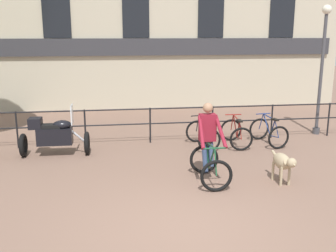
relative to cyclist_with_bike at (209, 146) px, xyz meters
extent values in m
plane|color=#7A5B4C|center=(-0.96, -2.02, -0.76)|extent=(60.00, 60.00, 0.00)
cylinder|color=black|center=(-4.71, 3.18, -0.24)|extent=(0.05, 0.05, 1.05)
cylinder|color=black|center=(-2.83, 3.18, -0.24)|extent=(0.05, 0.05, 1.05)
cylinder|color=black|center=(-0.96, 3.18, -0.24)|extent=(0.05, 0.05, 1.05)
cylinder|color=black|center=(0.92, 3.18, -0.24)|extent=(0.05, 0.05, 1.05)
cylinder|color=black|center=(2.79, 3.18, -0.24)|extent=(0.05, 0.05, 1.05)
cylinder|color=black|center=(4.67, 3.18, -0.24)|extent=(0.05, 0.05, 1.05)
cylinder|color=black|center=(-0.96, 3.18, 0.26)|extent=(15.00, 0.04, 0.04)
cylinder|color=black|center=(-0.96, 3.18, -0.19)|extent=(15.00, 0.04, 0.04)
cube|color=#333338|center=(-0.96, 8.62, 1.84)|extent=(17.10, 0.12, 0.70)
torus|color=black|center=(0.00, -0.69, -0.42)|extent=(0.68, 0.07, 0.68)
torus|color=black|center=(0.00, 0.41, -0.42)|extent=(0.68, 0.07, 0.68)
cylinder|color=#194C2D|center=(0.00, -0.26, -0.19)|extent=(0.04, 0.49, 0.60)
cylinder|color=#194C2D|center=(0.00, 0.07, -0.22)|extent=(0.04, 0.23, 0.52)
cylinder|color=#194C2D|center=(0.00, -0.16, 0.07)|extent=(0.04, 0.66, 0.10)
cylinder|color=#194C2D|center=(0.00, 0.19, -0.45)|extent=(0.03, 0.44, 0.08)
cylinder|color=#194C2D|center=(0.00, 0.29, -0.19)|extent=(0.03, 0.26, 0.47)
cylinder|color=#194C2D|center=(0.00, -0.59, -0.16)|extent=(0.03, 0.23, 0.54)
cylinder|color=#194C2D|center=(0.00, -0.49, 0.10)|extent=(0.48, 0.04, 0.03)
cube|color=black|center=(0.00, 0.17, 0.06)|extent=(0.12, 0.24, 0.05)
cube|color=maroon|center=(0.00, 0.17, 0.39)|extent=(0.36, 0.22, 0.60)
sphere|color=#A87A5B|center=(0.00, 0.17, 0.83)|extent=(0.22, 0.22, 0.22)
cylinder|color=maroon|center=(-0.21, -0.16, 0.37)|extent=(0.15, 0.72, 0.60)
cylinder|color=maroon|center=(0.21, -0.16, 0.37)|extent=(0.14, 0.72, 0.60)
cylinder|color=navy|center=(-0.07, 0.07, -0.25)|extent=(0.14, 0.31, 0.69)
cylinder|color=navy|center=(0.07, 0.07, -0.19)|extent=(0.14, 0.31, 0.58)
ellipsoid|color=tan|center=(1.52, -0.39, -0.28)|extent=(0.33, 0.59, 0.34)
cylinder|color=tan|center=(1.54, -0.62, -0.25)|extent=(0.20, 0.19, 0.19)
sphere|color=tan|center=(1.55, -0.78, -0.19)|extent=(0.20, 0.20, 0.20)
cone|color=tan|center=(1.56, -0.87, -0.20)|extent=(0.12, 0.13, 0.11)
cylinder|color=tan|center=(1.49, -0.05, -0.21)|extent=(0.08, 0.20, 0.12)
cylinder|color=tan|center=(1.44, -0.58, -0.55)|extent=(0.06, 0.06, 0.42)
cylinder|color=tan|center=(1.63, -0.56, -0.55)|extent=(0.06, 0.06, 0.42)
cylinder|color=tan|center=(1.41, -0.22, -0.55)|extent=(0.06, 0.06, 0.42)
cylinder|color=tan|center=(1.60, -0.20, -0.55)|extent=(0.06, 0.06, 0.42)
torus|color=black|center=(-2.75, 2.30, -0.45)|extent=(0.13, 0.62, 0.62)
torus|color=black|center=(-4.38, 2.32, -0.45)|extent=(0.13, 0.62, 0.62)
cube|color=black|center=(-3.57, 2.31, -0.23)|extent=(0.91, 0.41, 0.44)
ellipsoid|color=black|center=(-3.36, 2.31, 0.07)|extent=(0.48, 0.33, 0.24)
cube|color=black|center=(-3.68, 2.31, 0.04)|extent=(0.56, 0.31, 0.10)
cylinder|color=#B2B2B7|center=(-2.96, 2.30, -0.27)|extent=(0.45, 0.07, 0.41)
cube|color=silver|center=(-3.09, 2.30, 0.34)|extent=(0.04, 0.44, 0.50)
cube|color=black|center=(-4.04, 2.32, 0.13)|extent=(0.33, 0.36, 0.28)
torus|color=black|center=(0.40, 3.05, -0.43)|extent=(0.66, 0.14, 0.66)
torus|color=black|center=(0.53, 2.01, -0.43)|extent=(0.66, 0.14, 0.66)
cylinder|color=black|center=(0.45, 2.65, -0.20)|extent=(0.09, 0.47, 0.58)
cylinder|color=black|center=(0.49, 2.34, -0.24)|extent=(0.06, 0.22, 0.51)
cylinder|color=black|center=(0.46, 2.55, 0.05)|extent=(0.11, 0.63, 0.10)
cylinder|color=black|center=(0.51, 2.22, -0.46)|extent=(0.08, 0.42, 0.07)
cylinder|color=black|center=(0.52, 2.13, -0.21)|extent=(0.05, 0.25, 0.46)
cylinder|color=black|center=(0.41, 2.96, -0.18)|extent=(0.05, 0.21, 0.52)
cylinder|color=black|center=(0.42, 2.87, 0.08)|extent=(0.48, 0.09, 0.03)
cube|color=black|center=(0.50, 2.24, 0.03)|extent=(0.15, 0.25, 0.05)
torus|color=black|center=(1.46, 3.06, -0.43)|extent=(0.66, 0.08, 0.66)
torus|color=black|center=(1.43, 2.01, -0.43)|extent=(0.66, 0.08, 0.66)
cylinder|color=maroon|center=(1.45, 2.65, -0.20)|extent=(0.05, 0.47, 0.58)
cylinder|color=maroon|center=(1.44, 2.33, -0.24)|extent=(0.04, 0.22, 0.51)
cylinder|color=maroon|center=(1.45, 2.56, 0.05)|extent=(0.05, 0.63, 0.10)
cylinder|color=maroon|center=(1.44, 2.22, -0.46)|extent=(0.04, 0.42, 0.07)
cylinder|color=maroon|center=(1.44, 2.12, -0.21)|extent=(0.03, 0.25, 0.46)
cylinder|color=maroon|center=(1.46, 2.96, -0.18)|extent=(0.03, 0.21, 0.52)
cylinder|color=maroon|center=(1.46, 2.87, 0.08)|extent=(0.48, 0.04, 0.03)
cube|color=black|center=(1.44, 2.24, 0.03)|extent=(0.13, 0.24, 0.05)
torus|color=black|center=(2.35, 3.05, -0.43)|extent=(0.66, 0.16, 0.66)
torus|color=black|center=(2.51, 2.02, -0.43)|extent=(0.66, 0.16, 0.66)
cylinder|color=navy|center=(2.41, 2.65, -0.20)|extent=(0.11, 0.47, 0.58)
cylinder|color=navy|center=(2.46, 2.34, -0.24)|extent=(0.07, 0.22, 0.51)
cylinder|color=navy|center=(2.43, 2.55, 0.05)|extent=(0.13, 0.63, 0.10)
cylinder|color=navy|center=(2.48, 2.22, -0.46)|extent=(0.09, 0.42, 0.07)
cylinder|color=navy|center=(2.50, 2.13, -0.21)|extent=(0.06, 0.25, 0.46)
cylinder|color=navy|center=(2.36, 2.96, -0.18)|extent=(0.06, 0.21, 0.52)
cylinder|color=navy|center=(2.38, 2.87, 0.08)|extent=(0.48, 0.10, 0.03)
cube|color=black|center=(2.48, 2.24, 0.03)|extent=(0.16, 0.26, 0.05)
cylinder|color=#424247|center=(4.44, 3.46, -0.66)|extent=(0.22, 0.22, 0.20)
cylinder|color=#424247|center=(4.44, 3.46, 1.11)|extent=(0.10, 0.10, 3.74)
sphere|color=silver|center=(4.44, 3.46, 3.09)|extent=(0.28, 0.28, 0.28)
camera|label=1|loc=(-2.07, -7.99, 2.41)|focal=42.00mm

